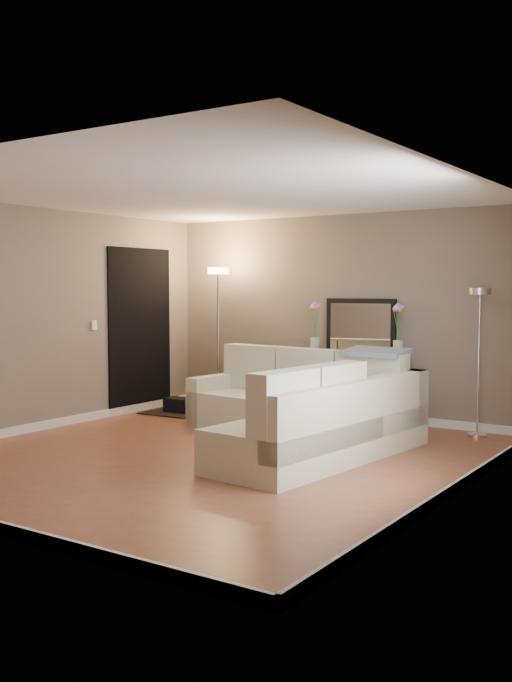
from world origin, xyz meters
The scene contains 21 objects.
floor centered at (0.00, 0.00, -0.01)m, with size 5.00×5.50×0.01m, color brown.
ceiling centered at (0.00, 0.00, 2.60)m, with size 5.00×5.50×0.01m, color white.
wall_back centered at (0.00, 2.76, 1.30)m, with size 5.00×0.02×2.60m, color #75695A.
wall_left centered at (-2.51, 0.00, 1.30)m, with size 0.02×5.50×2.60m, color #75695A.
wall_right centered at (2.51, 0.00, 1.30)m, with size 0.02×5.50×2.60m, color #75695A.
baseboard_back centered at (0.00, 2.73, 0.05)m, with size 5.00×0.03×0.10m, color white.
baseboard_left centered at (-2.48, 0.00, 0.05)m, with size 0.03×5.50×0.10m, color white.
baseboard_right centered at (2.48, 0.00, 0.05)m, with size 0.03×5.50×0.10m, color white.
doorway centered at (-2.48, 1.70, 1.10)m, with size 0.02×1.20×2.20m, color black.
switch_plate centered at (-2.48, 0.85, 1.20)m, with size 0.02×0.08×0.12m, color white.
sectional_sofa centered at (0.48, 1.02, 0.36)m, with size 2.81×2.89×0.96m.
throw_blanket centered at (1.02, 1.63, 0.97)m, with size 0.69×0.40×0.05m, color slate.
console_table centered at (0.26, 2.50, 0.45)m, with size 1.32×0.43×0.80m.
leaning_mirror centered at (0.33, 2.67, 1.17)m, with size 0.92×0.10×0.72m.
table_decor centered at (0.34, 2.46, 0.84)m, with size 0.56×0.13×0.13m.
flower_vase_left centered at (-0.21, 2.47, 1.09)m, with size 0.15×0.13×0.69m.
flower_vase_right centered at (0.89, 2.53, 1.09)m, with size 0.15×0.13×0.69m.
floor_lamp_lit centered at (-1.63, 2.32, 1.37)m, with size 0.28×0.28×1.94m.
floor_lamp_unlit centered at (1.90, 2.43, 1.18)m, with size 0.26×0.26×1.67m.
charcoal_rug centered at (-1.72, 1.95, 0.01)m, with size 1.26×0.95×0.02m, color black.
black_bag centered at (-1.92, 1.84, 0.08)m, with size 0.36×0.25×0.23m, color black.
Camera 1 is at (4.50, -5.95, 1.68)m, focal length 40.00 mm.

